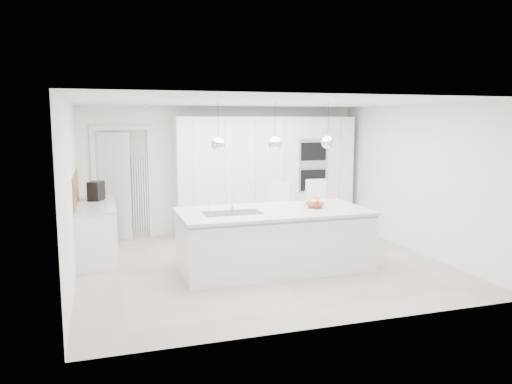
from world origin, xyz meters
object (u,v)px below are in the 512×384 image
object	(u,v)px
island_base	(274,241)
bar_stool_right	(319,214)
bar_stool_left	(281,218)
fruit_bowl	(315,205)
espresso_machine	(96,191)

from	to	relation	value
island_base	bar_stool_right	size ratio (longest dim) A/B	2.35
bar_stool_left	fruit_bowl	bearing A→B (deg)	-53.32
espresso_machine	bar_stool_left	size ratio (longest dim) A/B	0.28
island_base	espresso_machine	world-z (taller)	espresso_machine
espresso_machine	bar_stool_right	bearing A→B (deg)	11.41
espresso_machine	bar_stool_right	distance (m)	3.84
island_base	espresso_machine	xyz separation A→B (m)	(-2.53, 1.81, 0.63)
bar_stool_right	bar_stool_left	bearing A→B (deg)	-172.83
fruit_bowl	bar_stool_left	distance (m)	1.01
island_base	bar_stool_left	size ratio (longest dim) A/B	2.41
island_base	espresso_machine	size ratio (longest dim) A/B	8.77
island_base	bar_stool_right	world-z (taller)	bar_stool_right
bar_stool_right	espresso_machine	bearing A→B (deg)	174.17
espresso_machine	island_base	bearing A→B (deg)	-11.57
fruit_bowl	espresso_machine	distance (m)	3.66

